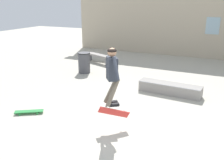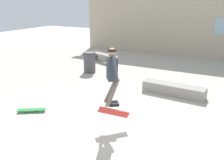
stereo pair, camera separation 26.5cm
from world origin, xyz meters
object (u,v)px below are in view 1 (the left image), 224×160
at_px(skater, 112,72).
at_px(skateboard_flipping, 114,112).
at_px(park_bench, 98,57).
at_px(skate_ledge, 170,89).
at_px(trash_bin, 84,62).
at_px(skateboard_resting, 29,111).

height_order(skater, skateboard_flipping, skater).
distance_m(park_bench, skateboard_flipping, 7.10).
distance_m(park_bench, skater, 7.11).
relative_size(skate_ledge, skateboard_flipping, 3.10).
relative_size(trash_bin, skateboard_resting, 1.19).
xyz_separation_m(skater, skateboard_resting, (-2.53, -0.26, -1.44)).
relative_size(trash_bin, skateboard_flipping, 1.30).
bearing_deg(skateboard_resting, skate_ledge, -167.81).
bearing_deg(skater, trash_bin, 90.77).
xyz_separation_m(skate_ledge, skateboard_flipping, (-0.71, -3.12, 0.28)).
xyz_separation_m(skate_ledge, trash_bin, (-4.11, 1.06, 0.29)).
bearing_deg(skateboard_flipping, skater, 108.19).
relative_size(skate_ledge, trash_bin, 2.38).
distance_m(park_bench, skate_ledge, 5.30).
bearing_deg(skate_ledge, skateboard_flipping, -98.84).
xyz_separation_m(skate_ledge, skateboard_resting, (-3.33, -3.33, -0.13)).
xyz_separation_m(skate_ledge, skater, (-0.79, -3.06, 1.31)).
bearing_deg(skate_ledge, skater, -100.44).
distance_m(park_bench, trash_bin, 1.92).
relative_size(skater, skateboard_resting, 1.86).
bearing_deg(skateboard_flipping, skate_ledge, 40.44).
distance_m(skate_ledge, skater, 3.42).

